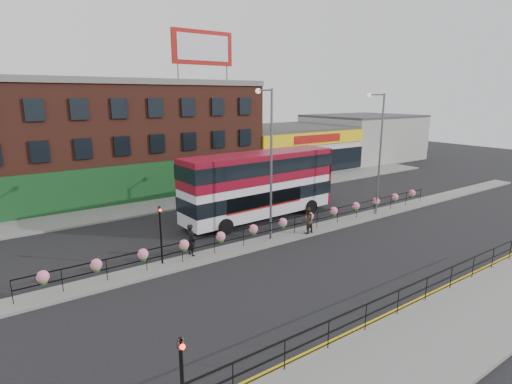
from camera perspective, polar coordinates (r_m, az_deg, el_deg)
ground at (r=25.99m, az=3.82°, el=-6.65°), size 120.00×120.00×0.00m
south_pavement at (r=19.06m, az=27.96°, el=-15.98°), size 60.00×4.00×0.15m
north_pavement at (r=35.68m, az=-8.31°, el=-1.00°), size 60.00×4.00×0.15m
median at (r=25.97m, az=3.82°, el=-6.49°), size 60.00×1.60×0.15m
yellow_line_inner at (r=20.04m, az=21.97°, el=-14.06°), size 60.00×0.10×0.01m
yellow_line_outer at (r=19.96m, az=22.41°, el=-14.23°), size 60.00×0.10×0.01m
brick_building at (r=40.72m, az=-18.77°, el=7.45°), size 25.00×12.21×10.30m
supermarket at (r=50.33m, az=3.94°, el=6.34°), size 15.00×12.25×5.30m
warehouse_east at (r=60.64m, az=14.92°, el=7.63°), size 14.50×12.00×6.30m
billboard at (r=38.58m, az=-7.62°, el=19.74°), size 6.00×0.29×4.40m
median_railing at (r=25.65m, az=3.85°, el=-4.45°), size 30.04×0.56×1.23m
south_railing at (r=17.91m, az=19.70°, el=-13.85°), size 20.04×0.05×1.12m
double_decker_bus at (r=29.24m, az=0.64°, el=1.90°), size 12.39×3.53×4.97m
car at (r=36.40m, az=7.95°, el=0.26°), size 3.88×4.89×1.33m
pedestrian_a at (r=22.94m, az=-9.28°, el=-6.75°), size 0.82×0.67×1.85m
pedestrian_b at (r=26.42m, az=7.35°, el=-4.04°), size 0.96×0.81×1.75m
lamp_column_west at (r=24.42m, az=1.87°, el=5.75°), size 0.33×1.63×9.28m
lamp_column_east at (r=31.14m, az=17.07°, el=6.58°), size 0.32×1.58×9.02m
traffic_light_south at (r=10.81m, az=-10.57°, el=-23.69°), size 0.15×0.28×3.65m
traffic_light_median at (r=21.70m, az=-13.54°, el=-4.25°), size 0.15×0.28×3.65m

